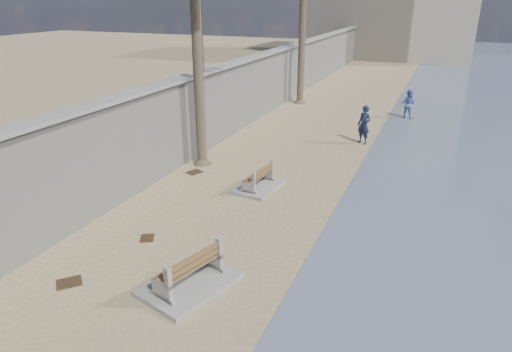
% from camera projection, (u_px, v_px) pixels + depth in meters
% --- Properties ---
extents(ground_plane, '(140.00, 140.00, 0.00)m').
position_uv_depth(ground_plane, '(147.00, 351.00, 9.27)').
color(ground_plane, tan).
extents(seawall, '(0.45, 70.00, 3.50)m').
position_uv_depth(seawall, '(266.00, 84.00, 27.65)').
color(seawall, gray).
rests_on(seawall, ground_plane).
extents(wall_cap, '(0.80, 70.00, 0.12)m').
position_uv_depth(wall_cap, '(267.00, 53.00, 26.98)').
color(wall_cap, gray).
rests_on(wall_cap, seawall).
extents(bench_near, '(2.18, 2.68, 0.97)m').
position_uv_depth(bench_near, '(189.00, 272.00, 11.18)').
color(bench_near, gray).
rests_on(bench_near, ground_plane).
extents(bench_far, '(1.55, 2.12, 0.83)m').
position_uv_depth(bench_far, '(258.00, 179.00, 16.99)').
color(bench_far, gray).
rests_on(bench_far, ground_plane).
extents(person_a, '(0.93, 0.82, 2.15)m').
position_uv_depth(person_a, '(364.00, 122.00, 21.89)').
color(person_a, '#161D3D').
rests_on(person_a, ground_plane).
extents(person_b, '(1.05, 0.91, 1.86)m').
position_uv_depth(person_b, '(408.00, 102.00, 26.62)').
color(person_b, '#5369AD').
rests_on(person_b, ground_plane).
extents(debris_b, '(0.77, 0.77, 0.03)m').
position_uv_depth(debris_b, '(69.00, 282.00, 11.47)').
color(debris_b, '#382616').
rests_on(debris_b, ground_plane).
extents(debris_c, '(0.67, 0.74, 0.03)m').
position_uv_depth(debris_c, '(194.00, 172.00, 18.63)').
color(debris_c, '#382616').
rests_on(debris_c, ground_plane).
extents(debris_d, '(0.57, 0.60, 0.03)m').
position_uv_depth(debris_d, '(147.00, 238.00, 13.57)').
color(debris_d, '#382616').
rests_on(debris_d, ground_plane).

